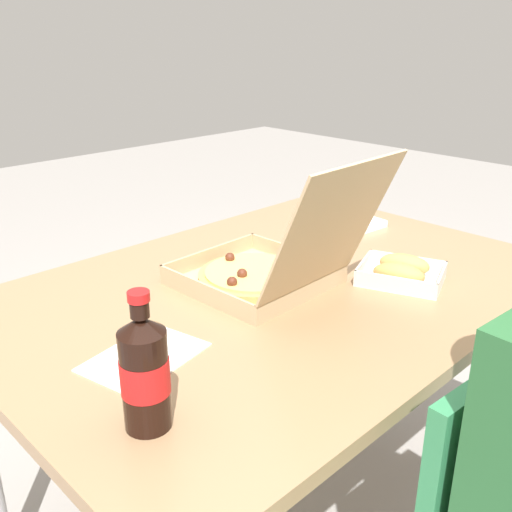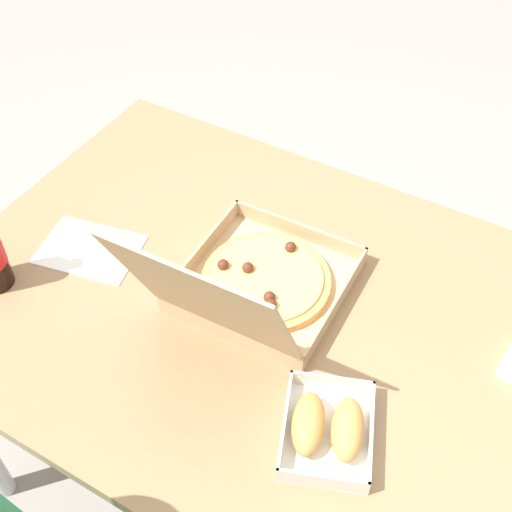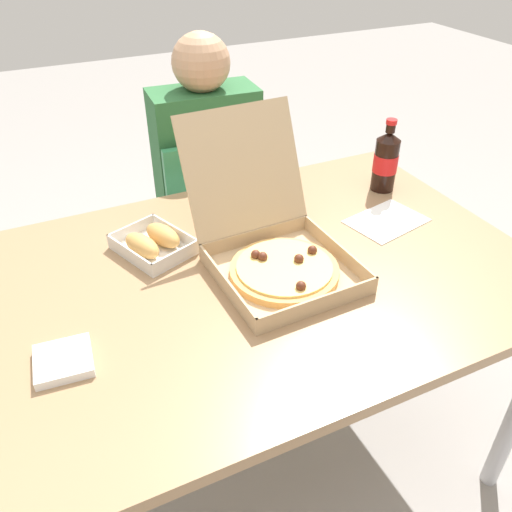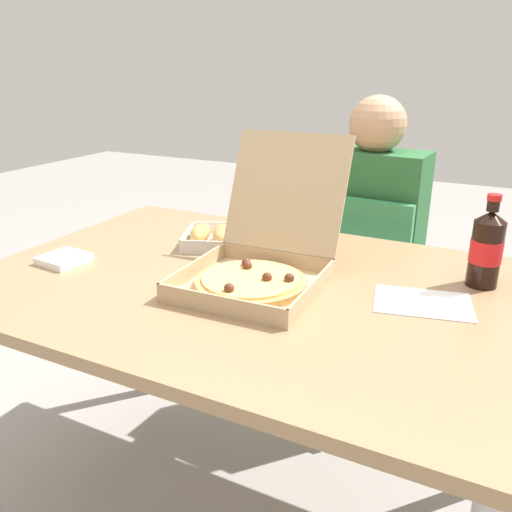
{
  "view_description": "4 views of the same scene",
  "coord_description": "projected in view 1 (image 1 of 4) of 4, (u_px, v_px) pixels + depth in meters",
  "views": [
    {
      "loc": [
        0.91,
        0.86,
        1.31
      ],
      "look_at": [
        0.01,
        -0.07,
        0.8
      ],
      "focal_mm": 40.76,
      "sensor_mm": 36.0,
      "label": 1
    },
    {
      "loc": [
        -0.39,
        0.73,
        1.78
      ],
      "look_at": [
        0.07,
        -0.06,
        0.8
      ],
      "focal_mm": 46.81,
      "sensor_mm": 36.0,
      "label": 2
    },
    {
      "loc": [
        -0.46,
        -0.94,
        1.52
      ],
      "look_at": [
        -0.02,
        -0.01,
        0.8
      ],
      "focal_mm": 37.04,
      "sensor_mm": 36.0,
      "label": 3
    },
    {
      "loc": [
        0.56,
        -1.06,
        1.25
      ],
      "look_at": [
        0.02,
        0.01,
        0.8
      ],
      "focal_mm": 36.69,
      "sensor_mm": 36.0,
      "label": 4
    }
  ],
  "objects": [
    {
      "name": "napkin_pile",
      "position": [
        362.0,
        223.0,
        1.77
      ],
      "size": [
        0.12,
        0.12,
        0.02
      ],
      "primitive_type": "cube",
      "rotation": [
        0.0,
        0.0,
        -0.09
      ],
      "color": "white",
      "rests_on": "dining_table"
    },
    {
      "name": "pizza_box_open",
      "position": [
        267.0,
        268.0,
        1.34
      ],
      "size": [
        0.33,
        0.45,
        0.33
      ],
      "color": "tan",
      "rests_on": "dining_table"
    },
    {
      "name": "dining_table",
      "position": [
        278.0,
        312.0,
        1.4
      ],
      "size": [
        1.34,
        0.93,
        0.74
      ],
      "color": "#997551",
      "rests_on": "ground_plane"
    },
    {
      "name": "cola_bottle",
      "position": [
        145.0,
        372.0,
        0.85
      ],
      "size": [
        0.07,
        0.07,
        0.22
      ],
      "color": "black",
      "rests_on": "dining_table"
    },
    {
      "name": "bread_side_box",
      "position": [
        401.0,
        271.0,
        1.38
      ],
      "size": [
        0.21,
        0.23,
        0.06
      ],
      "color": "white",
      "rests_on": "dining_table"
    },
    {
      "name": "paper_menu",
      "position": [
        144.0,
        357.0,
        1.07
      ],
      "size": [
        0.24,
        0.19,
        0.0
      ],
      "primitive_type": "cube",
      "rotation": [
        0.0,
        0.0,
        0.21
      ],
      "color": "white",
      "rests_on": "dining_table"
    }
  ]
}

